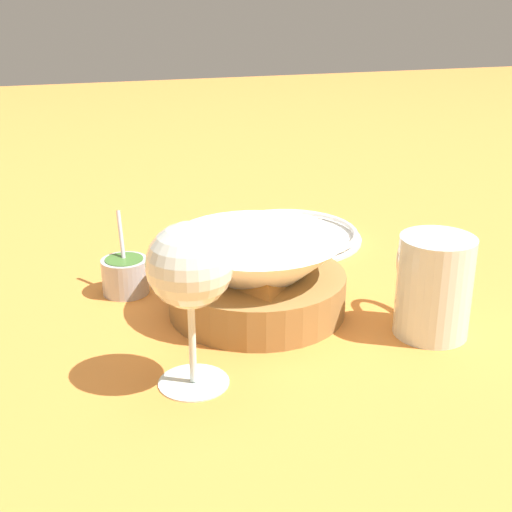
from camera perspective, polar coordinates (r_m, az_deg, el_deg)
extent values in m
plane|color=orange|center=(0.85, 2.37, -4.08)|extent=(4.00, 4.00, 0.00)
cylinder|color=olive|center=(0.83, 0.00, -2.80)|extent=(0.21, 0.21, 0.05)
cone|color=white|center=(0.82, 0.00, -1.31)|extent=(0.20, 0.20, 0.09)
cylinder|color=#3D842D|center=(0.83, 0.00, -2.66)|extent=(0.15, 0.15, 0.01)
pyramid|color=#B77A38|center=(0.86, -1.20, 0.47)|extent=(0.07, 0.07, 0.06)
pyramid|color=#B77A38|center=(0.81, -3.07, -0.41)|extent=(0.09, 0.07, 0.07)
pyramid|color=#B77A38|center=(0.78, 0.52, -1.81)|extent=(0.08, 0.07, 0.05)
pyramid|color=#B77A38|center=(0.83, 2.93, -0.40)|extent=(0.06, 0.07, 0.05)
cylinder|color=#B7B7BC|center=(0.89, -10.42, -1.59)|extent=(0.06, 0.06, 0.04)
cylinder|color=#42702D|center=(0.89, -10.45, -1.14)|extent=(0.05, 0.05, 0.03)
cylinder|color=#B7B7BC|center=(0.89, -10.64, 0.68)|extent=(0.05, 0.01, 0.08)
cylinder|color=silver|center=(0.70, -5.00, -9.98)|extent=(0.07, 0.07, 0.00)
cylinder|color=silver|center=(0.68, -5.12, -6.77)|extent=(0.01, 0.01, 0.09)
sphere|color=silver|center=(0.65, -5.35, -0.73)|extent=(0.08, 0.08, 0.08)
sphere|color=#DBD17A|center=(0.65, -5.32, -1.55)|extent=(0.05, 0.05, 0.05)
cylinder|color=silver|center=(0.79, 14.06, -2.38)|extent=(0.08, 0.08, 0.11)
cylinder|color=#935119|center=(0.79, 13.97, -3.28)|extent=(0.07, 0.07, 0.08)
torus|color=silver|center=(0.82, 12.53, -1.03)|extent=(0.08, 0.01, 0.08)
cylinder|color=white|center=(1.06, 2.50, 1.56)|extent=(0.22, 0.22, 0.01)
torus|color=white|center=(1.06, 2.51, 1.89)|extent=(0.21, 0.21, 0.01)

